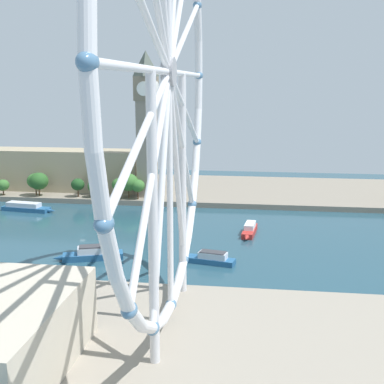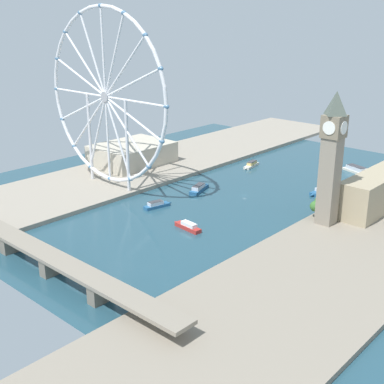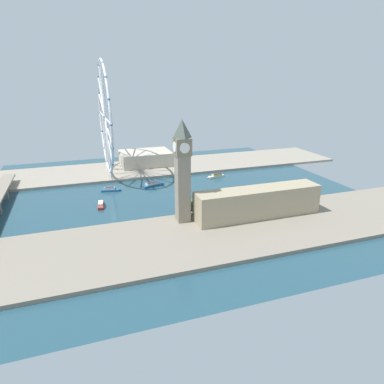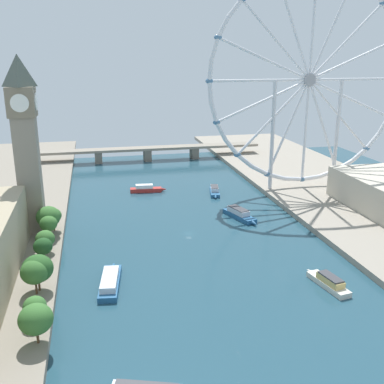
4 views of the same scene
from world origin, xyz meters
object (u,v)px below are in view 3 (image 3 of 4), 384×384
clock_tower (182,170)px  tour_boat_2 (153,184)px  ferris_wheel (105,118)px  tour_boat_4 (111,189)px  tour_boat_1 (101,204)px  tour_boat_3 (286,191)px  tour_boat_5 (216,176)px  riverside_hall (146,158)px  tour_boat_0 (231,200)px  parliament_block (258,202)px

clock_tower → tour_boat_2: 117.32m
ferris_wheel → tour_boat_4: bearing=174.7°
tour_boat_1 → tour_boat_3: 192.59m
tour_boat_2 → tour_boat_5: size_ratio=1.13×
riverside_hall → tour_boat_0: 172.08m
parliament_block → riverside_hall: parliament_block is taller
clock_tower → tour_boat_5: bearing=-34.3°
ferris_wheel → riverside_hall: size_ratio=2.02×
tour_boat_5 → riverside_hall: bearing=-58.6°
ferris_wheel → tour_boat_2: size_ratio=4.85×
ferris_wheel → tour_boat_0: 181.40m
clock_tower → tour_boat_2: size_ratio=3.04×
riverside_hall → ferris_wheel: bearing=121.9°
tour_boat_0 → tour_boat_3: bearing=-168.1°
tour_boat_2 → tour_boat_5: tour_boat_2 is taller
riverside_hall → tour_boat_5: bearing=-138.6°
clock_tower → tour_boat_3: 141.66m
ferris_wheel → tour_boat_2: 99.19m
ferris_wheel → tour_boat_3: 223.81m
tour_boat_1 → tour_boat_3: size_ratio=0.73×
parliament_block → tour_boat_4: parliament_block is taller
tour_boat_1 → tour_boat_5: size_ratio=0.98×
ferris_wheel → tour_boat_4: 91.24m
parliament_block → riverside_hall: 217.58m
parliament_block → tour_boat_3: bearing=-51.2°
tour_boat_0 → tour_boat_4: size_ratio=1.41×
riverside_hall → tour_boat_1: size_ratio=2.76×
clock_tower → tour_boat_5: clock_tower is taller
riverside_hall → tour_boat_1: (-134.34, 72.22, -10.01)m
parliament_block → tour_boat_1: size_ratio=4.62×
tour_boat_1 → tour_boat_5: tour_boat_5 is taller
riverside_hall → tour_boat_2: 91.05m
ferris_wheel → tour_boat_2: bearing=-143.7°
ferris_wheel → clock_tower: bearing=-165.4°
tour_boat_4 → tour_boat_3: bearing=-9.0°
parliament_block → clock_tower: bearing=79.0°
tour_boat_2 → tour_boat_4: bearing=164.0°
parliament_block → tour_boat_5: 132.09m
tour_boat_1 → ferris_wheel: bearing=-5.2°
tour_boat_4 → tour_boat_0: bearing=-21.5°
clock_tower → tour_boat_0: clock_tower is taller
parliament_block → ferris_wheel: 214.96m
tour_boat_0 → tour_boat_3: size_ratio=0.97×
clock_tower → tour_boat_0: size_ratio=2.63×
clock_tower → ferris_wheel: bearing=14.6°
tour_boat_3 → tour_boat_4: tour_boat_3 is taller
tour_boat_3 → tour_boat_4: (67.52, 176.81, -0.42)m
clock_tower → tour_boat_1: bearing=44.4°
riverside_hall → tour_boat_5: size_ratio=2.70×
tour_boat_1 → tour_boat_4: size_ratio=1.06×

